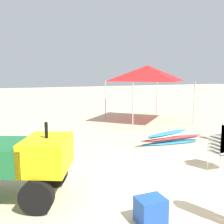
{
  "coord_description": "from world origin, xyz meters",
  "views": [
    {
      "loc": [
        -3.27,
        -3.93,
        2.4
      ],
      "look_at": [
        -0.38,
        3.04,
        1.26
      ],
      "focal_mm": 41.71,
      "sensor_mm": 36.0,
      "label": 1
    }
  ],
  "objects": [
    {
      "name": "cooler_box",
      "position": [
        -1.19,
        -0.55,
        0.21
      ],
      "size": [
        0.46,
        0.37,
        0.41
      ],
      "primitive_type": "cube",
      "color": "blue",
      "rests_on": "ground"
    },
    {
      "name": "surfboard_pile",
      "position": [
        1.89,
        3.31,
        0.2
      ],
      "size": [
        2.62,
        0.73,
        0.4
      ],
      "color": "#268CCC",
      "rests_on": "ground"
    },
    {
      "name": "ground",
      "position": [
        0.0,
        0.0,
        0.0
      ],
      "size": [
        80.0,
        80.0,
        0.0
      ],
      "primitive_type": "plane",
      "color": "beige"
    },
    {
      "name": "utility_cart",
      "position": [
        -3.32,
        1.23,
        0.78
      ],
      "size": [
        2.81,
        2.16,
        1.5
      ],
      "color": "#1E6B38",
      "rests_on": "ground"
    },
    {
      "name": "popup_canopy",
      "position": [
        3.21,
        7.18,
        2.39
      ],
      "size": [
        3.21,
        3.21,
        2.77
      ],
      "color": "#B2B2B7",
      "rests_on": "ground"
    }
  ]
}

